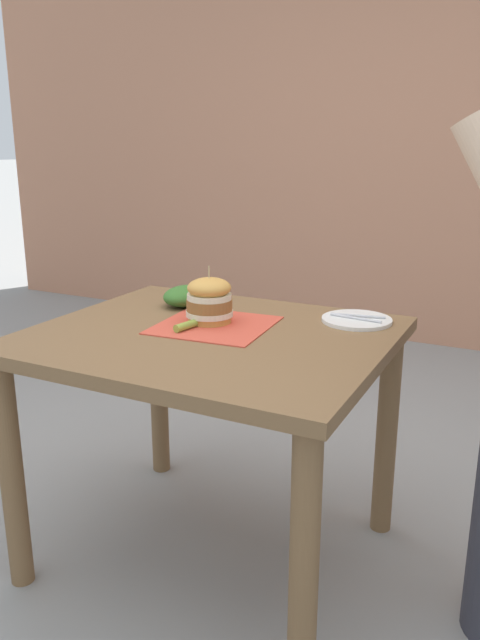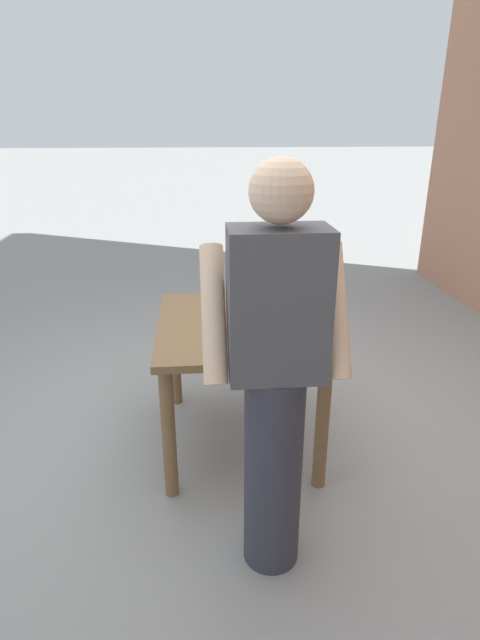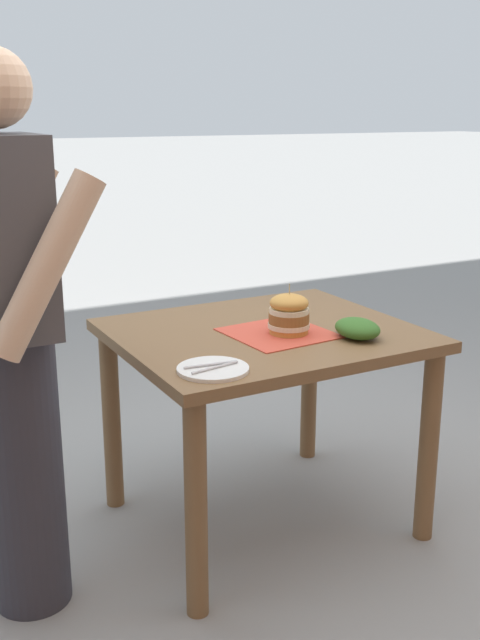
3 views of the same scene
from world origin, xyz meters
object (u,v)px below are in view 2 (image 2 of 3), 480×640
at_px(side_salad, 275,301).
at_px(diner_across_table, 275,377).
at_px(sandwich, 253,306).
at_px(patio_table, 238,342).
at_px(side_plate_with_forks, 306,345).
at_px(pickle_spear, 234,315).

relative_size(side_salad, diner_across_table, 0.11).
bearing_deg(side_salad, sandwich, 49.93).
relative_size(patio_table, side_plate_with_forks, 4.72).
bearing_deg(patio_table, diner_across_table, 94.27).
distance_m(patio_table, diner_across_table, 0.93).
distance_m(patio_table, side_plate_with_forks, 0.49).
height_order(patio_table, pickle_spear, pickle_spear).
xyz_separation_m(side_plate_with_forks, side_salad, (0.07, -0.59, 0.03)).
xyz_separation_m(patio_table, sandwich, (-0.08, -0.05, 0.20)).
xyz_separation_m(patio_table, side_plate_with_forks, (-0.30, 0.36, 0.13)).
xyz_separation_m(side_plate_with_forks, diner_across_table, (0.24, 0.53, 0.12)).
distance_m(side_salad, diner_across_table, 1.14).
bearing_deg(patio_table, sandwich, -149.94).
xyz_separation_m(patio_table, pickle_spear, (0.02, -0.07, 0.14)).
bearing_deg(diner_across_table, side_salad, -98.72).
xyz_separation_m(pickle_spear, side_salad, (-0.26, -0.16, 0.02)).
bearing_deg(sandwich, side_plate_with_forks, 118.42).
bearing_deg(diner_across_table, sandwich, -91.12).
bearing_deg(side_plate_with_forks, diner_across_table, 65.77).
xyz_separation_m(sandwich, side_plate_with_forks, (-0.22, 0.41, -0.07)).
bearing_deg(side_salad, patio_table, 44.19).
relative_size(side_plate_with_forks, side_salad, 1.22).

